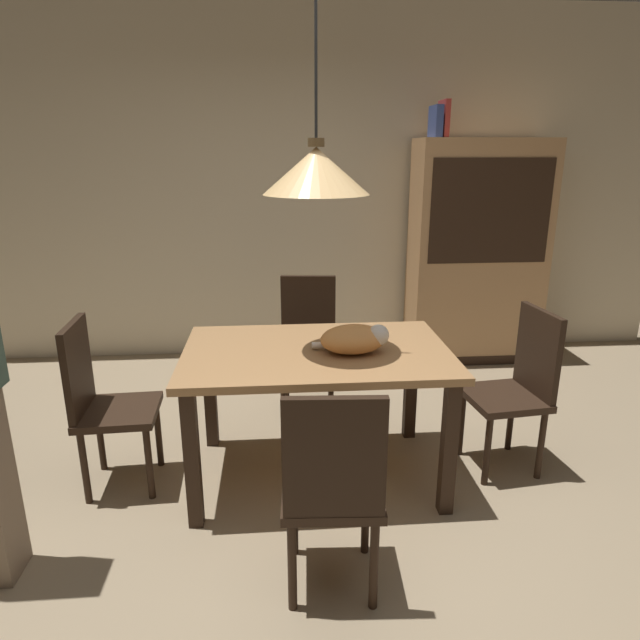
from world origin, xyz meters
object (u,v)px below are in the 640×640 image
(cat_sleeping, at_px, (355,339))
(book_red_tall, at_px, (444,119))
(chair_far_back, at_px, (308,338))
(pendant_lamp, at_px, (316,170))
(book_blue_wide, at_px, (436,122))
(chair_left_side, at_px, (102,399))
(hutch_bookcase, at_px, (477,257))
(dining_table, at_px, (317,367))
(chair_near_front, at_px, (333,485))
(chair_right_side, at_px, (518,383))

(cat_sleeping, bearing_deg, book_red_tall, 62.77)
(chair_far_back, xyz_separation_m, pendant_lamp, (-0.01, -0.88, 1.15))
(book_blue_wide, distance_m, book_red_tall, 0.07)
(chair_left_side, xyz_separation_m, hutch_bookcase, (2.62, 1.76, 0.38))
(dining_table, bearing_deg, hutch_bookcase, 49.61)
(cat_sleeping, bearing_deg, chair_near_front, -103.83)
(chair_left_side, distance_m, pendant_lamp, 1.61)
(chair_near_front, bearing_deg, chair_right_side, 38.08)
(chair_near_front, distance_m, pendant_lamp, 1.45)
(cat_sleeping, xyz_separation_m, book_blue_wide, (0.88, 1.82, 1.14))
(chair_right_side, distance_m, book_red_tall, 2.29)
(dining_table, distance_m, chair_right_side, 1.14)
(chair_right_side, bearing_deg, chair_near_front, -141.92)
(hutch_bookcase, bearing_deg, chair_far_back, -149.45)
(chair_far_back, xyz_separation_m, book_blue_wide, (1.06, 0.88, 1.46))
(dining_table, relative_size, book_red_tall, 5.00)
(dining_table, relative_size, chair_near_front, 1.51)
(chair_near_front, xyz_separation_m, book_red_tall, (1.14, 2.63, 1.48))
(cat_sleeping, distance_m, hutch_bookcase, 2.24)
(cat_sleeping, relative_size, hutch_bookcase, 0.21)
(chair_far_back, bearing_deg, dining_table, -90.48)
(chair_right_side, relative_size, book_red_tall, 3.32)
(pendant_lamp, xyz_separation_m, hutch_bookcase, (1.49, 1.75, -0.77))
(chair_near_front, xyz_separation_m, pendant_lamp, (0.00, 0.88, 1.15))
(pendant_lamp, xyz_separation_m, book_red_tall, (1.13, 1.76, 0.33))
(dining_table, height_order, pendant_lamp, pendant_lamp)
(chair_near_front, distance_m, chair_right_side, 1.44)
(pendant_lamp, relative_size, book_blue_wide, 5.42)
(chair_right_side, bearing_deg, book_red_tall, 89.82)
(chair_near_front, height_order, chair_right_side, same)
(chair_near_front, relative_size, cat_sleeping, 2.38)
(book_red_tall, bearing_deg, dining_table, -122.84)
(dining_table, distance_m, book_blue_wide, 2.44)
(chair_near_front, distance_m, chair_left_side, 1.42)
(cat_sleeping, bearing_deg, chair_right_side, 4.74)
(hutch_bookcase, bearing_deg, book_red_tall, 179.76)
(book_blue_wide, bearing_deg, hutch_bookcase, -0.20)
(dining_table, height_order, cat_sleeping, cat_sleeping)
(chair_near_front, xyz_separation_m, chair_far_back, (0.01, 1.76, 0.00))
(chair_left_side, bearing_deg, chair_right_side, 0.32)
(dining_table, bearing_deg, chair_far_back, 89.52)
(book_red_tall, bearing_deg, chair_left_side, -142.12)
(dining_table, xyz_separation_m, chair_near_front, (-0.00, -0.88, -0.14))
(chair_left_side, bearing_deg, chair_near_front, -37.89)
(chair_far_back, bearing_deg, pendant_lamp, -90.48)
(chair_left_side, height_order, cat_sleeping, chair_left_side)
(book_blue_wide, bearing_deg, dining_table, -121.37)
(book_blue_wide, xyz_separation_m, book_red_tall, (0.06, 0.00, 0.02))
(book_blue_wide, bearing_deg, pendant_lamp, -121.37)
(dining_table, relative_size, hutch_bookcase, 0.76)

